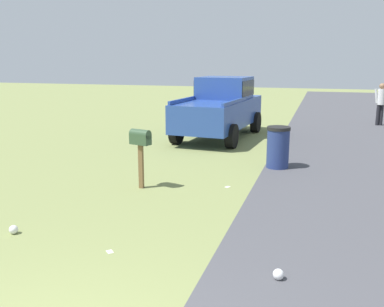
{
  "coord_description": "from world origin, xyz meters",
  "views": [
    {
      "loc": [
        -2.12,
        -2.13,
        2.7
      ],
      "look_at": [
        5.26,
        0.14,
        0.99
      ],
      "focal_mm": 39.87,
      "sensor_mm": 36.0,
      "label": 1
    }
  ],
  "objects_px": {
    "trash_bin": "(278,147)",
    "pickup_truck": "(221,106)",
    "pedestrian": "(381,101)",
    "mailbox": "(140,142)"
  },
  "relations": [
    {
      "from": "trash_bin",
      "to": "pedestrian",
      "type": "relative_size",
      "value": 0.6
    },
    {
      "from": "trash_bin",
      "to": "pedestrian",
      "type": "height_order",
      "value": "pedestrian"
    },
    {
      "from": "trash_bin",
      "to": "pickup_truck",
      "type": "bearing_deg",
      "value": 31.86
    },
    {
      "from": "pickup_truck",
      "to": "trash_bin",
      "type": "bearing_deg",
      "value": -143.56
    },
    {
      "from": "pickup_truck",
      "to": "pedestrian",
      "type": "distance_m",
      "value": 7.32
    },
    {
      "from": "trash_bin",
      "to": "mailbox",
      "type": "bearing_deg",
      "value": 135.44
    },
    {
      "from": "mailbox",
      "to": "trash_bin",
      "type": "distance_m",
      "value": 3.73
    },
    {
      "from": "mailbox",
      "to": "trash_bin",
      "type": "xyz_separation_m",
      "value": [
        2.63,
        -2.59,
        -0.48
      ]
    },
    {
      "from": "mailbox",
      "to": "pickup_truck",
      "type": "xyz_separation_m",
      "value": [
        6.5,
        -0.19,
        0.1
      ]
    },
    {
      "from": "pickup_truck",
      "to": "mailbox",
      "type": "bearing_deg",
      "value": -177.08
    }
  ]
}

